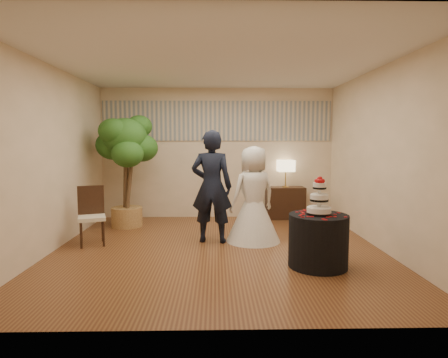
{
  "coord_description": "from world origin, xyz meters",
  "views": [
    {
      "loc": [
        -0.03,
        -5.65,
        1.66
      ],
      "look_at": [
        0.1,
        0.4,
        1.05
      ],
      "focal_mm": 30.0,
      "sensor_mm": 36.0,
      "label": 1
    }
  ],
  "objects_px": {
    "table_lamp": "(286,174)",
    "ficus_tree": "(126,170)",
    "side_chair": "(92,216)",
    "cake_table": "(318,241)",
    "bride": "(254,194)",
    "console": "(285,203)",
    "groom": "(212,187)",
    "wedding_cake": "(319,196)"
  },
  "relations": [
    {
      "from": "table_lamp",
      "to": "ficus_tree",
      "type": "xyz_separation_m",
      "value": [
        -3.24,
        -0.69,
        0.14
      ]
    },
    {
      "from": "table_lamp",
      "to": "side_chair",
      "type": "relative_size",
      "value": 0.62
    },
    {
      "from": "cake_table",
      "to": "bride",
      "type": "bearing_deg",
      "value": 119.32
    },
    {
      "from": "cake_table",
      "to": "console",
      "type": "height_order",
      "value": "cake_table"
    },
    {
      "from": "console",
      "to": "ficus_tree",
      "type": "distance_m",
      "value": 3.4
    },
    {
      "from": "cake_table",
      "to": "groom",
      "type": "bearing_deg",
      "value": 138.28
    },
    {
      "from": "bride",
      "to": "groom",
      "type": "bearing_deg",
      "value": -20.81
    },
    {
      "from": "console",
      "to": "wedding_cake",
      "type": "bearing_deg",
      "value": -94.7
    },
    {
      "from": "bride",
      "to": "console",
      "type": "bearing_deg",
      "value": -139.17
    },
    {
      "from": "bride",
      "to": "ficus_tree",
      "type": "relative_size",
      "value": 0.71
    },
    {
      "from": "groom",
      "to": "ficus_tree",
      "type": "distance_m",
      "value": 2.04
    },
    {
      "from": "wedding_cake",
      "to": "side_chair",
      "type": "distance_m",
      "value": 3.56
    },
    {
      "from": "cake_table",
      "to": "wedding_cake",
      "type": "distance_m",
      "value": 0.6
    },
    {
      "from": "bride",
      "to": "side_chair",
      "type": "distance_m",
      "value": 2.64
    },
    {
      "from": "bride",
      "to": "cake_table",
      "type": "xyz_separation_m",
      "value": [
        0.73,
        -1.3,
        -0.44
      ]
    },
    {
      "from": "bride",
      "to": "ficus_tree",
      "type": "distance_m",
      "value": 2.64
    },
    {
      "from": "bride",
      "to": "table_lamp",
      "type": "relative_size",
      "value": 2.74
    },
    {
      "from": "ficus_tree",
      "to": "bride",
      "type": "bearing_deg",
      "value": -25.47
    },
    {
      "from": "console",
      "to": "side_chair",
      "type": "height_order",
      "value": "side_chair"
    },
    {
      "from": "wedding_cake",
      "to": "table_lamp",
      "type": "bearing_deg",
      "value": 87.43
    },
    {
      "from": "console",
      "to": "side_chair",
      "type": "distance_m",
      "value": 4.02
    },
    {
      "from": "groom",
      "to": "console",
      "type": "height_order",
      "value": "groom"
    },
    {
      "from": "groom",
      "to": "wedding_cake",
      "type": "bearing_deg",
      "value": 146.24
    },
    {
      "from": "bride",
      "to": "wedding_cake",
      "type": "relative_size",
      "value": 3.13
    },
    {
      "from": "table_lamp",
      "to": "side_chair",
      "type": "xyz_separation_m",
      "value": [
        -3.48,
        -1.99,
        -0.5
      ]
    },
    {
      "from": "console",
      "to": "bride",
      "type": "bearing_deg",
      "value": -117.7
    },
    {
      "from": "cake_table",
      "to": "side_chair",
      "type": "xyz_separation_m",
      "value": [
        -3.34,
        1.13,
        0.12
      ]
    },
    {
      "from": "console",
      "to": "table_lamp",
      "type": "relative_size",
      "value": 1.41
    },
    {
      "from": "groom",
      "to": "bride",
      "type": "distance_m",
      "value": 0.7
    },
    {
      "from": "ficus_tree",
      "to": "side_chair",
      "type": "relative_size",
      "value": 2.36
    },
    {
      "from": "cake_table",
      "to": "table_lamp",
      "type": "height_order",
      "value": "table_lamp"
    },
    {
      "from": "ficus_tree",
      "to": "groom",
      "type": "bearing_deg",
      "value": -34.73
    },
    {
      "from": "bride",
      "to": "console",
      "type": "relative_size",
      "value": 1.94
    },
    {
      "from": "wedding_cake",
      "to": "table_lamp",
      "type": "relative_size",
      "value": 0.87
    },
    {
      "from": "table_lamp",
      "to": "side_chair",
      "type": "bearing_deg",
      "value": -150.21
    },
    {
      "from": "cake_table",
      "to": "ficus_tree",
      "type": "bearing_deg",
      "value": 141.89
    },
    {
      "from": "groom",
      "to": "cake_table",
      "type": "distance_m",
      "value": 1.99
    },
    {
      "from": "groom",
      "to": "side_chair",
      "type": "xyz_separation_m",
      "value": [
        -1.92,
        -0.14,
        -0.45
      ]
    },
    {
      "from": "bride",
      "to": "side_chair",
      "type": "bearing_deg",
      "value": -19.75
    },
    {
      "from": "ficus_tree",
      "to": "cake_table",
      "type": "bearing_deg",
      "value": -38.11
    },
    {
      "from": "table_lamp",
      "to": "cake_table",
      "type": "bearing_deg",
      "value": -92.57
    },
    {
      "from": "bride",
      "to": "console",
      "type": "xyz_separation_m",
      "value": [
        0.87,
        1.82,
        -0.45
      ]
    }
  ]
}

